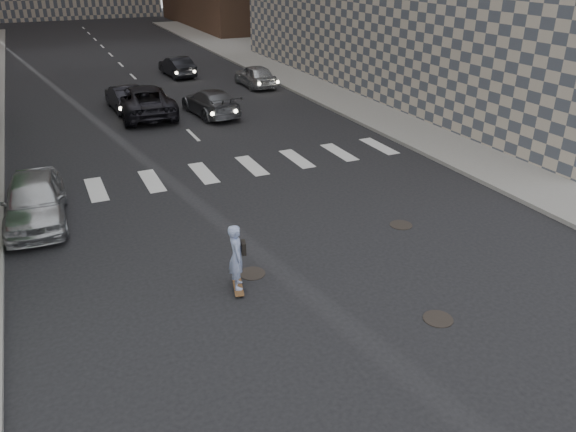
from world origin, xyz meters
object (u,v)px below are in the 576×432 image
at_px(traffic_car_a, 125,97).
at_px(skateboarder, 237,257).
at_px(traffic_car_c, 143,100).
at_px(traffic_car_d, 255,76).
at_px(silver_sedan, 35,200).
at_px(traffic_car_e, 177,66).
at_px(traffic_car_b, 211,102).

bearing_deg(traffic_car_a, skateboarder, 85.20).
height_order(traffic_car_c, traffic_car_d, traffic_car_c).
distance_m(silver_sedan, traffic_car_a, 13.99).
relative_size(traffic_car_a, traffic_car_d, 1.02).
relative_size(skateboarder, traffic_car_e, 0.45).
bearing_deg(traffic_car_e, traffic_car_c, 60.79).
distance_m(skateboarder, traffic_car_a, 19.38).
bearing_deg(traffic_car_b, silver_sedan, 43.56).
bearing_deg(traffic_car_c, skateboarder, 87.74).
xyz_separation_m(traffic_car_d, traffic_car_e, (-3.67, 5.27, -0.03)).
height_order(traffic_car_a, traffic_car_d, traffic_car_d).
distance_m(traffic_car_c, traffic_car_d, 8.86).
bearing_deg(traffic_car_c, traffic_car_b, 159.79).
distance_m(traffic_car_a, traffic_car_b, 4.82).
relative_size(silver_sedan, traffic_car_a, 1.08).
height_order(traffic_car_c, traffic_car_e, traffic_car_c).
height_order(traffic_car_d, traffic_car_e, traffic_car_d).
bearing_deg(skateboarder, traffic_car_a, 102.49).
bearing_deg(traffic_car_b, traffic_car_d, -135.79).
relative_size(traffic_car_d, traffic_car_e, 1.01).
xyz_separation_m(skateboarder, traffic_car_d, (9.10, 21.94, -0.26)).
xyz_separation_m(traffic_car_b, traffic_car_d, (4.63, 5.44, 0.02)).
bearing_deg(traffic_car_a, silver_sedan, 66.03).
distance_m(traffic_car_d, traffic_car_e, 6.42).
height_order(skateboarder, silver_sedan, skateboarder).
height_order(traffic_car_b, traffic_car_c, traffic_car_c).
height_order(traffic_car_a, traffic_car_c, traffic_car_c).
xyz_separation_m(skateboarder, silver_sedan, (-4.40, 6.30, -0.19)).
relative_size(traffic_car_c, traffic_car_e, 1.42).
distance_m(traffic_car_a, traffic_car_d, 8.88).
bearing_deg(silver_sedan, traffic_car_c, 67.48).
height_order(silver_sedan, traffic_car_b, silver_sedan).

